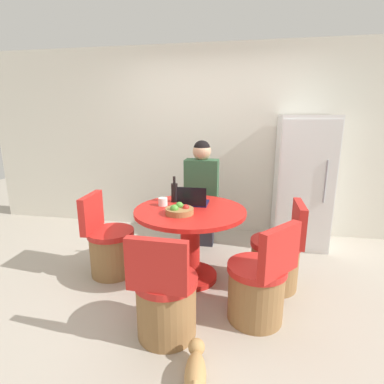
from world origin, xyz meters
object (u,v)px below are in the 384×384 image
Objects in this scene: person_seated at (202,190)px; chair_near_right_corner at (258,288)px; fruit_bowl at (179,210)px; refrigerator at (302,182)px; cat at (196,371)px; bottle at (174,192)px; handbag at (258,297)px; dining_table at (190,232)px; chair_left_side at (110,248)px; chair_right_side at (277,259)px; laptop at (193,201)px; chair_near_camera at (166,301)px.

chair_near_right_corner is at bearing 116.91° from person_seated.
refrigerator is at bearing 44.89° from fruit_bowl.
refrigerator is 2.68m from cat.
bottle reaches higher than handbag.
handbag is (0.69, -1.21, -0.64)m from person_seated.
dining_table is at bearing -90.00° from chair_near_right_corner.
chair_near_right_corner and chair_left_side have the same top height.
chair_right_side is at bearing 0.06° from dining_table.
refrigerator is at bearing 70.64° from handbag.
fruit_bowl reaches higher than dining_table.
chair_left_side is at bearing 13.69° from laptop.
person_seated is at bearing -89.96° from laptop.
chair_near_camera is at bearing -137.49° from chair_left_side.
handbag is at bearing -22.61° from chair_right_side.
bottle is at bearing 133.55° from dining_table.
dining_table is at bearing -46.45° from bottle.
dining_table is 4.15× the size of fruit_bowl.
refrigerator is 1.91× the size of chair_right_side.
refrigerator is 5.56× the size of handbag.
dining_table is at bearing -137.26° from refrigerator.
chair_right_side is 2.89× the size of laptop.
dining_table is 1.27× the size of chair_near_right_corner.
chair_left_side is (-0.84, 0.81, 0.00)m from chair_near_camera.
refrigerator is at bearing -120.63° from chair_near_camera.
bottle is at bearing -91.96° from chair_near_right_corner.
dining_table reaches higher than handbag.
handbag is (0.02, 0.12, -0.16)m from chair_near_right_corner.
fruit_bowl is (-0.07, -0.16, 0.28)m from dining_table.
chair_left_side is 3.13× the size of bottle.
laptop is at bearing -79.79° from chair_left_side.
dining_table is 3.98× the size of bottle.
chair_right_side is 2.91× the size of handbag.
chair_left_side is 0.94m from fruit_bowl.
refrigerator reaches higher than chair_left_side.
refrigerator is 1.21× the size of person_seated.
dining_table is 1.27× the size of chair_right_side.
chair_near_camera is 1.14m from laptop.
chair_near_right_corner is 0.20m from handbag.
handbag is at bearing -148.36° from chair_near_right_corner.
fruit_bowl is (-0.94, -0.16, 0.50)m from chair_right_side.
refrigerator is 1.91× the size of chair_near_camera.
bottle is at bearing -78.44° from chair_near_camera.
dining_table is 3.70× the size of handbag.
refrigerator is 1.71m from dining_table.
dining_table is 0.32m from laptop.
cat is at bearing -77.49° from dining_table.
chair_near_camera reaches higher than handbag.
chair_near_right_corner reaches higher than cat.
bottle reaches higher than cat.
dining_table is 1.27× the size of chair_near_camera.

